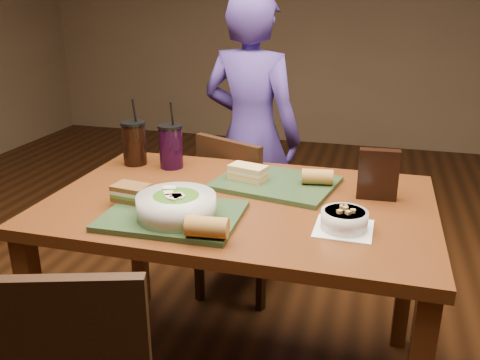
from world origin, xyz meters
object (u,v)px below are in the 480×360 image
salad_bowl (176,205)px  soup_bowl (344,219)px  tray_far (276,183)px  chip_bag (378,175)px  tray_near (173,216)px  baguette_near (207,227)px  sandwich_near (131,193)px  diner (251,137)px  dining_table (240,223)px  baguette_far (317,177)px  chair_far (234,211)px  sandwich_far (248,172)px  cup_cola (134,143)px  cup_berry (171,146)px

salad_bowl → soup_bowl: (0.50, 0.09, -0.03)m
tray_far → chip_bag: chip_bag is taller
tray_near → tray_far: same height
baguette_near → salad_bowl: bearing=142.1°
sandwich_near → tray_far: bearing=36.7°
sandwich_near → chip_bag: bearing=19.7°
diner → tray_far: diner is taller
dining_table → baguette_far: size_ratio=11.72×
dining_table → salad_bowl: salad_bowl is taller
dining_table → baguette_near: baguette_near is taller
dining_table → sandwich_near: 0.39m
chip_bag → chair_far: bearing=143.7°
sandwich_far → baguette_near: baguette_near is taller
chair_far → tray_far: size_ratio=1.97×
soup_bowl → sandwich_far: 0.48m
tray_far → salad_bowl: salad_bowl is taller
sandwich_far → salad_bowl: bearing=-107.6°
soup_bowl → sandwich_near: sandwich_near is taller
diner → baguette_far: (0.43, -0.72, 0.07)m
chair_far → sandwich_near: bearing=-102.3°
chair_far → baguette_far: size_ratio=7.45×
tray_near → chip_bag: (0.61, 0.34, 0.08)m
diner → chip_bag: bearing=141.1°
baguette_near → chair_far: bearing=101.5°
chair_far → cup_cola: 0.59m
tray_near → baguette_far: size_ratio=3.79×
tray_far → salad_bowl: 0.46m
diner → cup_cola: bearing=73.2°
chair_far → cup_berry: bearing=-122.5°
salad_bowl → chip_bag: bearing=32.0°
diner → salad_bowl: 1.13m
chair_far → sandwich_far: chair_far is taller
baguette_far → chip_bag: 0.22m
baguette_near → cup_cola: 0.80m
dining_table → cup_berry: bearing=144.2°
salad_bowl → chip_bag: chip_bag is taller
tray_near → tray_far: bearing=56.4°
diner → baguette_far: size_ratio=13.13×
chair_far → baguette_near: size_ratio=6.88×
soup_bowl → chip_bag: (0.09, 0.28, 0.06)m
salad_bowl → cup_cola: size_ratio=0.88×
diner → sandwich_far: size_ratio=9.75×
tray_far → soup_bowl: 0.42m
sandwich_near → baguette_far: size_ratio=1.13×
chair_far → baguette_near: bearing=-78.5°
salad_bowl → sandwich_near: bearing=156.5°
sandwich_far → soup_bowl: bearing=-38.8°
salad_bowl → sandwich_near: (-0.20, 0.09, -0.01)m
baguette_far → chair_far: bearing=138.7°
cup_berry → chip_bag: size_ratio=1.56×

